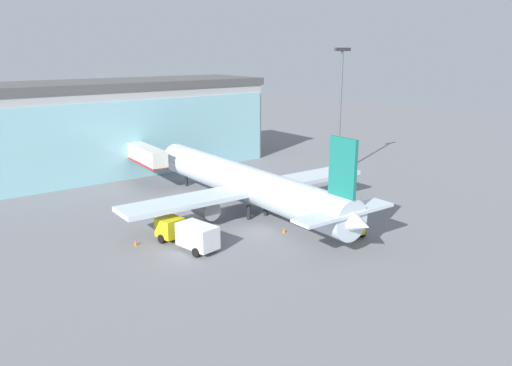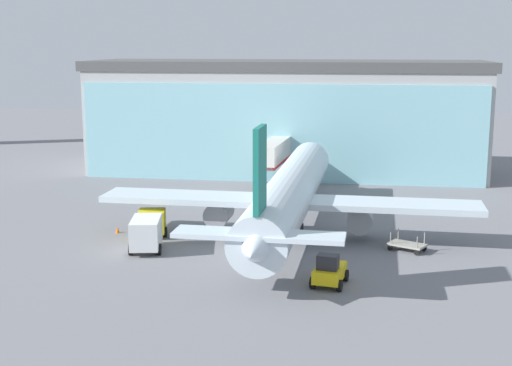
% 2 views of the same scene
% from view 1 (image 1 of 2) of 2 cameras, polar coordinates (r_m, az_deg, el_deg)
% --- Properties ---
extents(ground, '(240.00, 240.00, 0.00)m').
position_cam_1_polar(ground, '(53.80, 1.03, -5.35)').
color(ground, slate).
extents(terminal_building, '(50.12, 17.66, 14.07)m').
position_cam_1_polar(terminal_building, '(82.72, -16.12, 6.29)').
color(terminal_building, '#AEAEAE').
rests_on(terminal_building, ground).
extents(jet_bridge, '(3.79, 13.28, 5.52)m').
position_cam_1_polar(jet_bridge, '(73.58, -12.84, 3.20)').
color(jet_bridge, beige).
rests_on(jet_bridge, ground).
extents(apron_light_mast, '(3.20, 0.40, 19.01)m').
position_cam_1_polar(apron_light_mast, '(76.56, 9.62, 9.19)').
color(apron_light_mast, '#59595E').
rests_on(apron_light_mast, ground).
extents(airplane, '(31.95, 38.28, 11.11)m').
position_cam_1_polar(airplane, '(58.31, -1.09, -0.06)').
color(airplane, silver).
rests_on(airplane, ground).
extents(catering_truck, '(3.30, 7.53, 2.65)m').
position_cam_1_polar(catering_truck, '(49.08, -7.76, -5.70)').
color(catering_truck, yellow).
rests_on(catering_truck, ground).
extents(baggage_cart, '(3.22, 2.78, 1.50)m').
position_cam_1_polar(baggage_cart, '(62.85, 7.99, -1.99)').
color(baggage_cart, '#9E998C').
rests_on(baggage_cart, ground).
extents(pushback_tug, '(2.74, 3.51, 2.30)m').
position_cam_1_polar(pushback_tug, '(52.81, 10.65, -4.89)').
color(pushback_tug, yellow).
rests_on(pushback_tug, ground).
extents(safety_cone_nose, '(0.36, 0.36, 0.55)m').
position_cam_1_polar(safety_cone_nose, '(52.90, 3.22, -5.41)').
color(safety_cone_nose, orange).
rests_on(safety_cone_nose, ground).
extents(safety_cone_wingtip, '(0.36, 0.36, 0.55)m').
position_cam_1_polar(safety_cone_wingtip, '(50.96, -13.60, -6.64)').
color(safety_cone_wingtip, orange).
rests_on(safety_cone_wingtip, ground).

